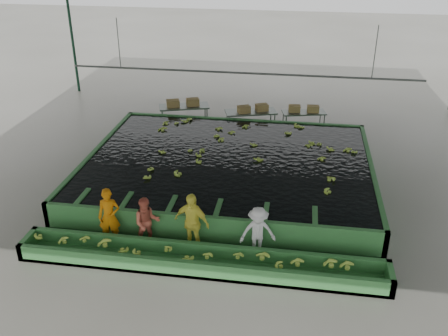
% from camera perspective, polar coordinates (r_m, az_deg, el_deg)
% --- Properties ---
extents(ground, '(80.00, 80.00, 0.00)m').
position_cam_1_polar(ground, '(16.67, -0.27, -3.84)').
color(ground, slate).
rests_on(ground, ground).
extents(shed_roof, '(20.00, 22.00, 0.04)m').
position_cam_1_polar(shed_roof, '(14.80, -0.31, 13.14)').
color(shed_roof, gray).
rests_on(shed_roof, shed_posts).
extents(shed_posts, '(20.00, 22.00, 5.00)m').
position_cam_1_polar(shed_posts, '(15.57, -0.29, 4.14)').
color(shed_posts, '#11301F').
rests_on(shed_posts, ground).
extents(flotation_tank, '(10.00, 8.00, 0.90)m').
position_cam_1_polar(flotation_tank, '(17.76, 0.51, -0.17)').
color(flotation_tank, '#327335').
rests_on(flotation_tank, ground).
extents(tank_water, '(9.70, 7.70, 0.00)m').
position_cam_1_polar(tank_water, '(17.59, 0.51, 0.99)').
color(tank_water, black).
rests_on(tank_water, flotation_tank).
extents(sorting_trough, '(10.00, 1.00, 0.50)m').
position_cam_1_polar(sorting_trough, '(13.58, -2.76, -10.48)').
color(sorting_trough, '#327335').
rests_on(sorting_trough, ground).
extents(cableway_rail, '(0.08, 0.08, 14.00)m').
position_cam_1_polar(cableway_rail, '(20.10, 2.05, 10.80)').
color(cableway_rail, '#59605B').
rests_on(cableway_rail, shed_roof).
extents(rail_hanger_left, '(0.04, 0.04, 2.00)m').
position_cam_1_polar(rail_hanger_left, '(21.03, -11.96, 13.78)').
color(rail_hanger_left, '#59605B').
rests_on(rail_hanger_left, shed_roof).
extents(rail_hanger_right, '(0.04, 0.04, 2.00)m').
position_cam_1_polar(rail_hanger_right, '(19.89, 16.89, 12.53)').
color(rail_hanger_right, '#59605B').
rests_on(rail_hanger_right, shed_roof).
extents(worker_a, '(0.70, 0.53, 1.72)m').
position_cam_1_polar(worker_a, '(14.60, -12.98, -5.42)').
color(worker_a, '#C16907').
rests_on(worker_a, ground).
extents(worker_b, '(0.90, 0.81, 1.54)m').
position_cam_1_polar(worker_b, '(14.31, -8.81, -6.18)').
color(worker_b, '#C35941').
rests_on(worker_b, ground).
extents(worker_c, '(1.14, 0.71, 1.80)m').
position_cam_1_polar(worker_c, '(13.92, -3.72, -6.23)').
color(worker_c, '#EFE747').
rests_on(worker_c, ground).
extents(worker_d, '(1.10, 0.79, 1.53)m').
position_cam_1_polar(worker_d, '(13.76, 3.89, -7.35)').
color(worker_d, silver).
rests_on(worker_d, ground).
extents(packing_table_left, '(2.36, 1.51, 1.00)m').
position_cam_1_polar(packing_table_left, '(22.66, -4.55, 5.92)').
color(packing_table_left, '#59605B').
rests_on(packing_table_left, ground).
extents(packing_table_mid, '(2.35, 1.47, 1.00)m').
position_cam_1_polar(packing_table_mid, '(21.96, 3.05, 5.28)').
color(packing_table_mid, '#59605B').
rests_on(packing_table_mid, ground).
extents(packing_table_right, '(2.01, 1.18, 0.86)m').
position_cam_1_polar(packing_table_right, '(22.52, 9.06, 5.33)').
color(packing_table_right, '#59605B').
rests_on(packing_table_right, ground).
extents(box_stack_left, '(1.48, 0.89, 0.31)m').
position_cam_1_polar(box_stack_left, '(22.47, -4.70, 7.08)').
color(box_stack_left, olive).
rests_on(box_stack_left, packing_table_left).
extents(box_stack_mid, '(1.37, 0.91, 0.29)m').
position_cam_1_polar(box_stack_mid, '(21.75, 3.31, 6.47)').
color(box_stack_mid, olive).
rests_on(box_stack_mid, packing_table_mid).
extents(box_stack_right, '(1.34, 0.48, 0.28)m').
position_cam_1_polar(box_stack_right, '(22.37, 9.07, 6.36)').
color(box_stack_right, olive).
rests_on(box_stack_right, packing_table_right).
extents(floating_bananas, '(8.65, 5.90, 0.12)m').
position_cam_1_polar(floating_bananas, '(18.31, 0.88, 2.05)').
color(floating_bananas, '#A0C540').
rests_on(floating_bananas, tank_water).
extents(trough_bananas, '(9.45, 0.63, 0.13)m').
position_cam_1_polar(trough_bananas, '(13.49, -2.77, -9.97)').
color(trough_bananas, '#A0C540').
rests_on(trough_bananas, sorting_trough).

